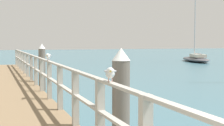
# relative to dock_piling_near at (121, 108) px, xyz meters

# --- Properties ---
(pier_railing) EXTENTS (0.12, 22.34, 1.10)m
(pier_railing) POSITION_rel_dock_piling_near_xyz_m (-0.38, 7.83, 0.07)
(pier_railing) COLOR #B2ADA3
(pier_railing) RESTS_ON pier_deck
(dock_piling_near) EXTENTS (0.29, 0.29, 1.92)m
(dock_piling_near) POSITION_rel_dock_piling_near_xyz_m (0.00, 0.00, 0.00)
(dock_piling_near) COLOR #6B6056
(dock_piling_near) RESTS_ON ground_plane
(dock_piling_far) EXTENTS (0.29, 0.29, 1.92)m
(dock_piling_far) POSITION_rel_dock_piling_near_xyz_m (0.00, 8.90, 0.00)
(dock_piling_far) COLOR #6B6056
(dock_piling_far) RESTS_ON ground_plane
(seagull_foreground) EXTENTS (0.24, 0.47, 0.21)m
(seagull_foreground) POSITION_rel_dock_piling_near_xyz_m (-0.38, -0.58, 0.63)
(seagull_foreground) COLOR white
(seagull_foreground) RESTS_ON pier_railing
(seagull_background) EXTENTS (0.24, 0.46, 0.21)m
(seagull_background) POSITION_rel_dock_piling_near_xyz_m (-0.38, 4.76, 0.63)
(seagull_background) COLOR white
(seagull_background) RESTS_ON pier_railing
(boat_0) EXTENTS (3.27, 6.26, 8.05)m
(boat_0) POSITION_rel_dock_piling_near_xyz_m (16.94, 23.12, -0.63)
(boat_0) COLOR #4C4C51
(boat_0) RESTS_ON ground_plane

